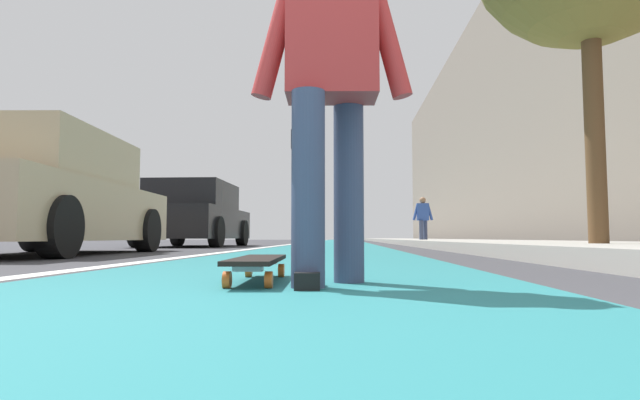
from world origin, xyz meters
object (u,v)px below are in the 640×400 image
Objects in this scene: skateboard at (258,262)px; pedestrian_distant at (423,217)px; skater_person at (331,73)px; parked_car_near at (45,197)px; parked_car_mid at (195,216)px; traffic_light at (295,165)px.

pedestrian_distant reaches higher than skateboard.
pedestrian_distant is (14.74, -2.57, -0.06)m from skater_person.
skateboard is 5.00m from parked_car_near.
skater_person is 0.40× the size of parked_car_mid.
parked_car_mid reaches higher than skateboard.
skater_person is 19.06m from traffic_light.
parked_car_near is 0.89× the size of traffic_light.
traffic_light is at bearing 5.20° from skateboard.
traffic_light is at bearing -9.09° from parked_car_mid.
skater_person is at bearing -113.37° from skateboard.
skateboard is 0.55× the size of pedestrian_distant.
skateboard is at bearing 168.71° from pedestrian_distant.
traffic_light is (18.82, 2.04, 2.25)m from skater_person.
skateboard is at bearing -161.89° from parked_car_mid.
skateboard is 14.90m from pedestrian_distant.
traffic_light is (18.67, 1.70, 3.10)m from skateboard.
traffic_light is 6.58m from pedestrian_distant.
traffic_light reaches higher than parked_car_near.
pedestrian_distant is at bearing -11.29° from skateboard.
pedestrian_distant is at bearing -50.63° from parked_car_mid.
parked_car_near is (3.74, 3.27, 0.61)m from skateboard.
parked_car_near is at bearing 150.35° from pedestrian_distant.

